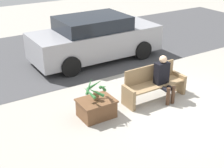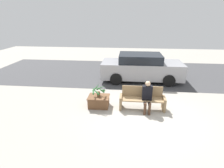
{
  "view_description": "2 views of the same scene",
  "coord_description": "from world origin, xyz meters",
  "px_view_note": "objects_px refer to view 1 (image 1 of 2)",
  "views": [
    {
      "loc": [
        -5.13,
        -5.31,
        4.05
      ],
      "look_at": [
        -1.42,
        0.57,
        0.72
      ],
      "focal_mm": 50.0,
      "sensor_mm": 36.0,
      "label": 1
    },
    {
      "loc": [
        -0.74,
        -5.97,
        3.56
      ],
      "look_at": [
        -1.4,
        0.78,
        0.91
      ],
      "focal_mm": 28.0,
      "sensor_mm": 36.0,
      "label": 2
    }
  ],
  "objects_px": {
    "bench": "(153,84)",
    "person_seated": "(164,76)",
    "parked_car": "(95,38)",
    "potted_plant": "(96,90)",
    "planter_box": "(96,108)"
  },
  "relations": [
    {
      "from": "person_seated",
      "to": "potted_plant",
      "type": "distance_m",
      "value": 1.97
    },
    {
      "from": "potted_plant",
      "to": "parked_car",
      "type": "bearing_deg",
      "value": 60.68
    },
    {
      "from": "person_seated",
      "to": "planter_box",
      "type": "bearing_deg",
      "value": 174.96
    },
    {
      "from": "planter_box",
      "to": "parked_car",
      "type": "distance_m",
      "value": 3.98
    },
    {
      "from": "bench",
      "to": "parked_car",
      "type": "bearing_deg",
      "value": 87.57
    },
    {
      "from": "bench",
      "to": "person_seated",
      "type": "xyz_separation_m",
      "value": [
        0.17,
        -0.19,
        0.25
      ]
    },
    {
      "from": "potted_plant",
      "to": "parked_car",
      "type": "height_order",
      "value": "parked_car"
    },
    {
      "from": "bench",
      "to": "person_seated",
      "type": "distance_m",
      "value": 0.36
    },
    {
      "from": "potted_plant",
      "to": "bench",
      "type": "bearing_deg",
      "value": 0.68
    },
    {
      "from": "person_seated",
      "to": "parked_car",
      "type": "bearing_deg",
      "value": 90.39
    },
    {
      "from": "bench",
      "to": "potted_plant",
      "type": "height_order",
      "value": "potted_plant"
    },
    {
      "from": "planter_box",
      "to": "potted_plant",
      "type": "relative_size",
      "value": 1.47
    },
    {
      "from": "person_seated",
      "to": "parked_car",
      "type": "relative_size",
      "value": 0.27
    },
    {
      "from": "bench",
      "to": "parked_car",
      "type": "distance_m",
      "value": 3.45
    },
    {
      "from": "person_seated",
      "to": "parked_car",
      "type": "height_order",
      "value": "parked_car"
    }
  ]
}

